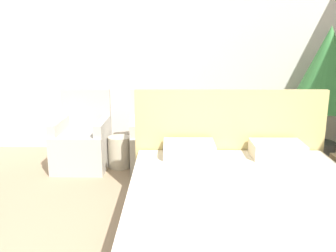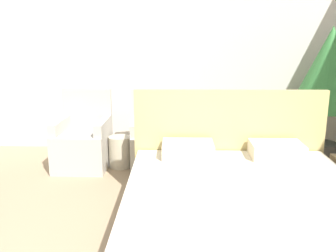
{
  "view_description": "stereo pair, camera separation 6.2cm",
  "coord_description": "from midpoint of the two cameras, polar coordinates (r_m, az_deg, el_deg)",
  "views": [
    {
      "loc": [
        0.45,
        -1.38,
        1.69
      ],
      "look_at": [
        0.41,
        2.74,
        0.66
      ],
      "focal_mm": 40.0,
      "sensor_mm": 36.0,
      "label": 1
    },
    {
      "loc": [
        0.51,
        -1.38,
        1.69
      ],
      "look_at": [
        0.41,
        2.74,
        0.66
      ],
      "focal_mm": 40.0,
      "sensor_mm": 36.0,
      "label": 2
    }
  ],
  "objects": [
    {
      "name": "wall_back",
      "position": [
        5.48,
        -4.63,
        11.52
      ],
      "size": [
        10.0,
        0.06,
        2.9
      ],
      "color": "silver",
      "rests_on": "ground_plane"
    },
    {
      "name": "bed",
      "position": [
        3.02,
        11.51,
        -13.92
      ],
      "size": [
        1.91,
        2.26,
        1.14
      ],
      "color": "brown",
      "rests_on": "ground_plane"
    },
    {
      "name": "armchair_near_window_left",
      "position": [
        4.92,
        -13.28,
        -2.77
      ],
      "size": [
        0.66,
        0.72,
        0.97
      ],
      "rotation": [
        0.0,
        0.0,
        -0.02
      ],
      "color": "#B7B2A8",
      "rests_on": "ground_plane"
    },
    {
      "name": "armchair_near_window_right",
      "position": [
        4.78,
        -2.18,
        -2.88
      ],
      "size": [
        0.7,
        0.76,
        0.97
      ],
      "rotation": [
        0.0,
        0.0,
        0.08
      ],
      "color": "#B7B2A8",
      "rests_on": "ground_plane"
    },
    {
      "name": "potted_palm",
      "position": [
        5.16,
        22.77,
        7.49
      ],
      "size": [
        0.9,
        0.9,
        1.77
      ],
      "color": "#4C4C4C",
      "rests_on": "ground_plane"
    },
    {
      "name": "side_table",
      "position": [
        4.85,
        -7.77,
        -3.93
      ],
      "size": [
        0.29,
        0.29,
        0.4
      ],
      "color": "#B7AD93",
      "rests_on": "ground_plane"
    }
  ]
}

